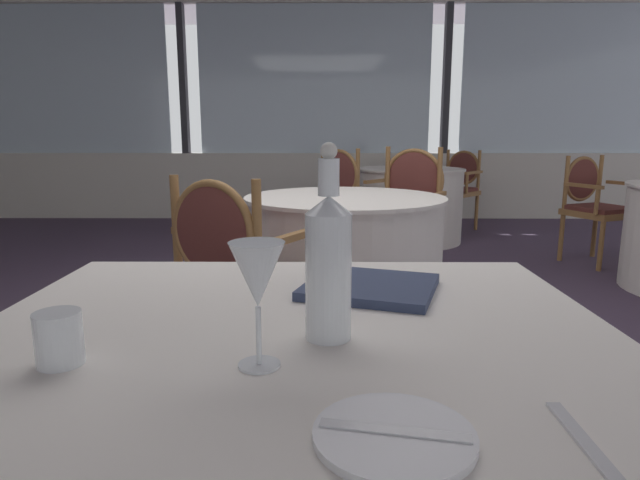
# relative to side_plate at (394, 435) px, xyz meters

# --- Properties ---
(ground_plane) EXTENTS (15.24, 15.24, 0.00)m
(ground_plane) POSITION_rel_side_plate_xyz_m (-0.20, 2.09, -0.76)
(ground_plane) COLOR #47384C
(window_wall_far) EXTENTS (10.62, 0.14, 2.93)m
(window_wall_far) POSITION_rel_side_plate_xyz_m (-0.20, 6.49, 0.41)
(window_wall_far) COLOR silver
(window_wall_far) RESTS_ON ground_plane
(side_plate) EXTENTS (0.19, 0.19, 0.01)m
(side_plate) POSITION_rel_side_plate_xyz_m (0.00, 0.00, 0.00)
(side_plate) COLOR white
(side_plate) RESTS_ON foreground_table
(butter_knife) EXTENTS (0.17, 0.05, 0.00)m
(butter_knife) POSITION_rel_side_plate_xyz_m (0.00, 0.00, 0.01)
(butter_knife) COLOR silver
(butter_knife) RESTS_ON foreground_table
(dinner_fork) EXTENTS (0.02, 0.19, 0.00)m
(dinner_fork) POSITION_rel_side_plate_xyz_m (0.21, -0.01, -0.00)
(dinner_fork) COLOR silver
(dinner_fork) RESTS_ON foreground_table
(water_bottle) EXTENTS (0.08, 0.08, 0.33)m
(water_bottle) POSITION_rel_side_plate_xyz_m (-0.07, 0.31, 0.13)
(water_bottle) COLOR white
(water_bottle) RESTS_ON foreground_table
(wine_glass) EXTENTS (0.08, 0.08, 0.19)m
(wine_glass) POSITION_rel_side_plate_xyz_m (-0.18, 0.20, 0.13)
(wine_glass) COLOR white
(wine_glass) RESTS_ON foreground_table
(water_tumbler) EXTENTS (0.07, 0.07, 0.08)m
(water_tumbler) POSITION_rel_side_plate_xyz_m (-0.48, 0.20, 0.04)
(water_tumbler) COLOR white
(water_tumbler) RESTS_ON foreground_table
(menu_book) EXTENTS (0.34, 0.32, 0.02)m
(menu_book) POSITION_rel_side_plate_xyz_m (0.02, 0.59, 0.01)
(menu_book) COLOR #2D3856
(menu_book) RESTS_ON foreground_table
(background_table_0) EXTENTS (1.13, 1.13, 0.75)m
(background_table_0) POSITION_rel_side_plate_xyz_m (0.04, 2.43, -0.38)
(background_table_0) COLOR white
(background_table_0) RESTS_ON ground_plane
(dining_chair_0_0) EXTENTS (0.65, 0.63, 1.00)m
(dining_chair_0_0) POSITION_rel_side_plate_xyz_m (0.53, 3.30, -0.18)
(dining_chair_0_0) COLOR olive
(dining_chair_0_0) RESTS_ON ground_plane
(dining_chair_0_1) EXTENTS (0.65, 0.63, 0.93)m
(dining_chair_0_1) POSITION_rel_side_plate_xyz_m (-0.44, 1.57, -0.20)
(dining_chair_0_1) COLOR olive
(dining_chair_0_1) RESTS_ON ground_plane
(dining_chair_1_0) EXTENTS (0.64, 0.61, 0.91)m
(dining_chair_1_0) POSITION_rel_side_plate_xyz_m (2.23, 4.02, -0.22)
(dining_chair_1_0) COLOR olive
(dining_chair_1_0) RESTS_ON ground_plane
(background_table_2) EXTENTS (1.10, 1.10, 0.75)m
(background_table_2) POSITION_rel_side_plate_xyz_m (0.80, 4.92, -0.38)
(background_table_2) COLOR white
(background_table_2) RESTS_ON ground_plane
(dining_chair_2_0) EXTENTS (0.66, 0.66, 0.98)m
(dining_chair_2_0) POSITION_rel_side_plate_xyz_m (0.14, 4.20, -0.18)
(dining_chair_2_0) COLOR olive
(dining_chair_2_0) RESTS_ON ground_plane
(dining_chair_2_1) EXTENTS (0.66, 0.66, 0.91)m
(dining_chair_2_1) POSITION_rel_side_plate_xyz_m (1.46, 5.63, -0.22)
(dining_chair_2_1) COLOR olive
(dining_chair_2_1) RESTS_ON ground_plane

